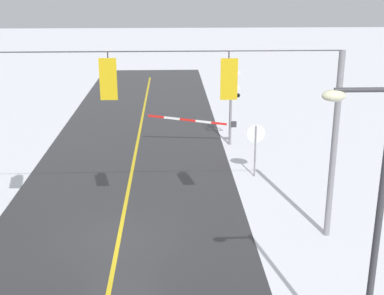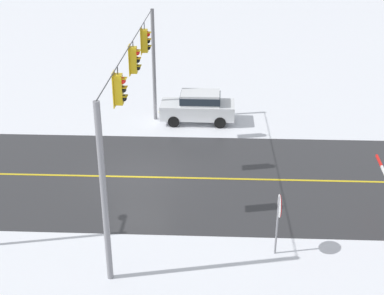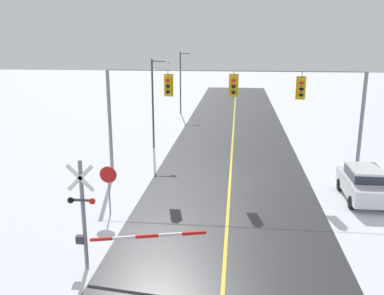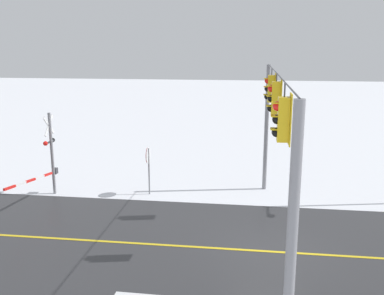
{
  "view_description": "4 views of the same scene",
  "coord_description": "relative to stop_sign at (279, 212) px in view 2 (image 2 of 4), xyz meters",
  "views": [
    {
      "loc": [
        -1.78,
        15.49,
        8.21
      ],
      "look_at": [
        -2.48,
        -0.77,
        2.92
      ],
      "focal_mm": 48.25,
      "sensor_mm": 36.0,
      "label": 1
    },
    {
      "loc": [
        -20.85,
        -3.31,
        11.32
      ],
      "look_at": [
        -3.87,
        -2.56,
        3.34
      ],
      "focal_mm": 49.36,
      "sensor_mm": 36.0,
      "label": 2
    },
    {
      "loc": [
        0.31,
        -23.01,
        7.95
      ],
      "look_at": [
        -1.92,
        -2.73,
        2.57
      ],
      "focal_mm": 39.08,
      "sensor_mm": 36.0,
      "label": 3
    },
    {
      "loc": [
        14.25,
        -0.79,
        7.03
      ],
      "look_at": [
        -1.85,
        -2.99,
        3.24
      ],
      "focal_mm": 40.61,
      "sensor_mm": 36.0,
      "label": 4
    }
  ],
  "objects": [
    {
      "name": "signal_span",
      "position": [
        5.46,
        5.58,
        2.56
      ],
      "size": [
        14.2,
        0.47,
        6.22
      ],
      "color": "gray",
      "rests_on": "ground"
    },
    {
      "name": "stop_sign",
      "position": [
        0.0,
        0.0,
        0.0
      ],
      "size": [
        0.8,
        0.09,
        2.35
      ],
      "color": "gray",
      "rests_on": "ground"
    },
    {
      "name": "road_asphalt",
      "position": [
        5.43,
        11.59,
        -1.71
      ],
      "size": [
        9.0,
        80.0,
        0.01
      ],
      "primitive_type": "cube",
      "color": "#303033",
      "rests_on": "ground"
    },
    {
      "name": "parked_car_white",
      "position": [
        12.11,
        3.13,
        -0.76
      ],
      "size": [
        1.85,
        4.21,
        1.74
      ],
      "color": "white",
      "rests_on": "ground"
    },
    {
      "name": "ground_plane",
      "position": [
        5.43,
        5.59,
        -1.71
      ],
      "size": [
        160.0,
        160.0,
        0.0
      ],
      "primitive_type": "plane",
      "color": "white"
    },
    {
      "name": "lane_centre_line",
      "position": [
        5.43,
        11.59,
        -1.7
      ],
      "size": [
        0.14,
        72.0,
        0.01
      ],
      "primitive_type": "cube",
      "color": "gold",
      "rests_on": "ground"
    }
  ]
}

